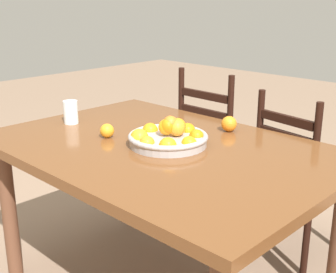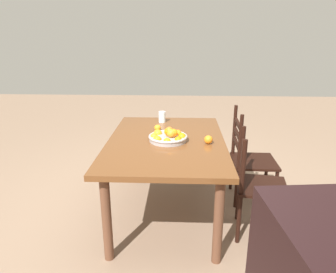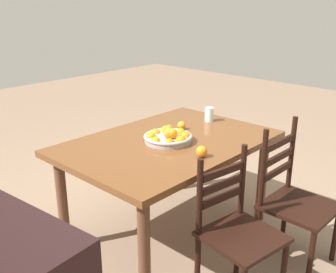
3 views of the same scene
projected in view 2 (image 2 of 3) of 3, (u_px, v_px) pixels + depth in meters
ground_plane at (166, 213)px, 3.07m from camera, size 12.00×12.00×0.00m
dining_table at (166, 149)px, 2.85m from camera, size 1.55×1.06×0.77m
chair_near_window at (257, 186)px, 2.64m from camera, size 0.47×0.47×0.93m
chair_by_cabinet at (249, 159)px, 3.20m from camera, size 0.45×0.45×0.98m
fruit_bowl at (168, 137)px, 2.79m from camera, size 0.35×0.35×0.13m
orange_loose_0 at (158, 128)px, 3.06m from camera, size 0.07×0.07×0.07m
orange_loose_1 at (208, 140)px, 2.71m from camera, size 0.08×0.08×0.08m
drinking_glass at (162, 117)px, 3.36m from camera, size 0.07×0.07×0.12m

